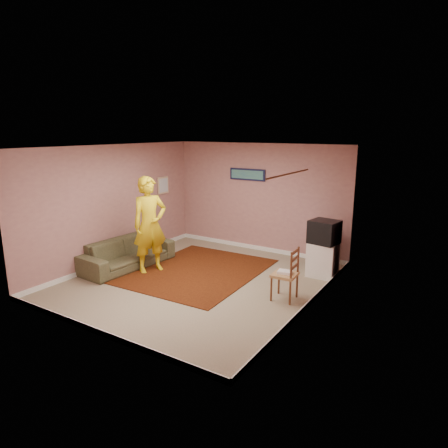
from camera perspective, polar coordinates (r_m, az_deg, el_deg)
The scene contains 26 objects.
ground at distance 7.94m, azimuth -3.62°, elevation -8.15°, with size 5.00×5.00×0.00m, color gray.
wall_back at distance 9.66m, azimuth 4.96°, elevation 3.73°, with size 4.50×0.02×2.60m, color tan.
wall_front at distance 5.79m, azimuth -18.41°, elevation -3.47°, with size 4.50×0.02×2.60m, color tan.
wall_left at distance 9.04m, azimuth -15.41°, elevation 2.64°, with size 0.02×5.00×2.60m, color tan.
wall_right at distance 6.54m, azimuth 12.46°, elevation -1.21°, with size 0.02×5.00×2.60m, color tan.
ceiling at distance 7.40m, azimuth -3.92°, elevation 10.94°, with size 4.50×5.00×0.02m, color silver.
baseboard_back at distance 9.94m, azimuth 4.79°, elevation -3.40°, with size 4.50×0.02×0.10m, color white.
baseboard_front at distance 6.26m, azimuth -17.47°, elevation -14.47°, with size 4.50×0.02×0.10m, color white.
baseboard_left at distance 9.34m, azimuth -14.90°, elevation -4.92°, with size 0.02×5.00×0.10m, color white.
baseboard_right at distance 6.95m, azimuth 11.85°, elevation -11.22°, with size 0.02×5.00×0.10m, color white.
window at distance 5.69m, azimuth 9.37°, elevation -1.69°, with size 0.01×1.10×1.50m, color black.
curtain_sheer at distance 5.61m, azimuth 8.57°, elevation -3.98°, with size 0.01×0.75×2.10m, color white.
curtain_floral at distance 6.24m, azimuth 11.03°, elevation -2.30°, with size 0.01×0.35×2.10m, color white.
curtain_rod at distance 5.54m, azimuth 9.29°, elevation 7.09°, with size 0.02×0.02×1.40m, color #5E2E1C.
picture_back at distance 9.69m, azimuth 3.35°, elevation 7.08°, with size 0.95×0.04×0.28m.
picture_left at distance 10.11m, azimuth -8.69°, elevation 5.50°, with size 0.04×0.38×0.42m.
area_rug at distance 8.46m, azimuth -3.71°, elevation -6.71°, with size 2.39×2.99×0.02m, color black.
tv_cabinet at distance 8.33m, azimuth 13.92°, elevation -4.95°, with size 0.54×0.49×0.69m, color white.
crt_tv at distance 8.18m, azimuth 14.11°, elevation -1.09°, with size 0.61×0.56×0.46m.
chair_a at distance 8.93m, azimuth 13.50°, elevation -2.56°, with size 0.48×0.47×0.46m.
dvd_player at distance 8.95m, azimuth 13.48°, elevation -2.90°, with size 0.33×0.24×0.06m, color #BCBBC1.
blue_throw at distance 8.89m, azimuth 13.56°, elevation -1.53°, with size 0.41×0.05×0.43m, color #7C96CC.
chair_b at distance 7.01m, azimuth 8.70°, elevation -6.27°, with size 0.43×0.45×0.51m.
game_console at distance 7.04m, azimuth 8.68°, elevation -6.80°, with size 0.24×0.17×0.05m, color white.
sofa at distance 8.88m, azimuth -13.59°, elevation -4.06°, with size 2.10×0.82×0.61m, color brown.
person at distance 8.34m, azimuth -10.55°, elevation -0.11°, with size 0.73×0.48×1.99m, color gold.
Camera 1 is at (4.34, -5.98, 2.91)m, focal length 32.00 mm.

